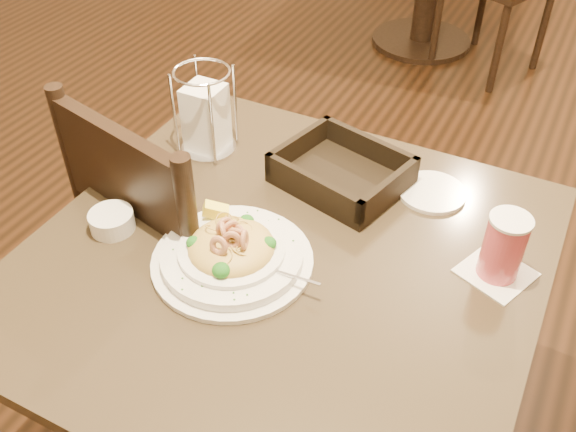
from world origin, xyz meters
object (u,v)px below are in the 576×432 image
at_px(pasta_bowl, 232,252).
at_px(bread_basket, 341,174).
at_px(drink_glass, 503,247).
at_px(butter_ramekin, 112,221).
at_px(napkin_caddy, 206,116).
at_px(side_plate, 432,192).
at_px(dining_chair_near, 190,255).
at_px(main_table, 284,336).

xyz_separation_m(pasta_bowl, bread_basket, (0.08, 0.31, -0.00)).
height_order(drink_glass, butter_ramekin, drink_glass).
relative_size(napkin_caddy, butter_ramekin, 2.28).
bearing_deg(bread_basket, side_plate, 15.47).
xyz_separation_m(pasta_bowl, side_plate, (0.26, 0.36, -0.02)).
height_order(dining_chair_near, side_plate, dining_chair_near).
bearing_deg(side_plate, main_table, -122.15).
bearing_deg(dining_chair_near, side_plate, -146.11).
height_order(main_table, butter_ramekin, butter_ramekin).
distance_m(main_table, side_plate, 0.42).
bearing_deg(napkin_caddy, pasta_bowl, -51.04).
xyz_separation_m(dining_chair_near, butter_ramekin, (-0.02, -0.19, 0.25)).
bearing_deg(pasta_bowl, dining_chair_near, 143.84).
relative_size(drink_glass, butter_ramekin, 1.72).
bearing_deg(bread_basket, pasta_bowl, -104.62).
xyz_separation_m(dining_chair_near, side_plate, (0.49, 0.18, 0.23)).
height_order(napkin_caddy, side_plate, napkin_caddy).
height_order(main_table, pasta_bowl, pasta_bowl).
height_order(drink_glass, bread_basket, drink_glass).
bearing_deg(main_table, pasta_bowl, -141.58).
bearing_deg(drink_glass, main_table, -159.65).
distance_m(main_table, napkin_caddy, 0.49).
bearing_deg(napkin_caddy, drink_glass, -8.45).
height_order(main_table, dining_chair_near, dining_chair_near).
bearing_deg(drink_glass, butter_ramekin, -162.62).
bearing_deg(dining_chair_near, main_table, 173.12).
xyz_separation_m(drink_glass, bread_basket, (-0.35, 0.12, -0.04)).
xyz_separation_m(drink_glass, butter_ramekin, (-0.68, -0.21, -0.04)).
bearing_deg(napkin_caddy, bread_basket, 3.26).
bearing_deg(napkin_caddy, main_table, -37.03).
distance_m(bread_basket, side_plate, 0.19).
relative_size(pasta_bowl, side_plate, 2.34).
relative_size(dining_chair_near, side_plate, 6.74).
relative_size(dining_chair_near, pasta_bowl, 2.88).
xyz_separation_m(bread_basket, napkin_caddy, (-0.31, -0.02, 0.06)).
relative_size(bread_basket, napkin_caddy, 1.48).
relative_size(dining_chair_near, napkin_caddy, 4.81).
distance_m(napkin_caddy, butter_ramekin, 0.32).
xyz_separation_m(bread_basket, butter_ramekin, (-0.33, -0.33, -0.00)).
bearing_deg(side_plate, bread_basket, -164.53).
height_order(pasta_bowl, napkin_caddy, napkin_caddy).
xyz_separation_m(bread_basket, side_plate, (0.18, 0.05, -0.02)).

